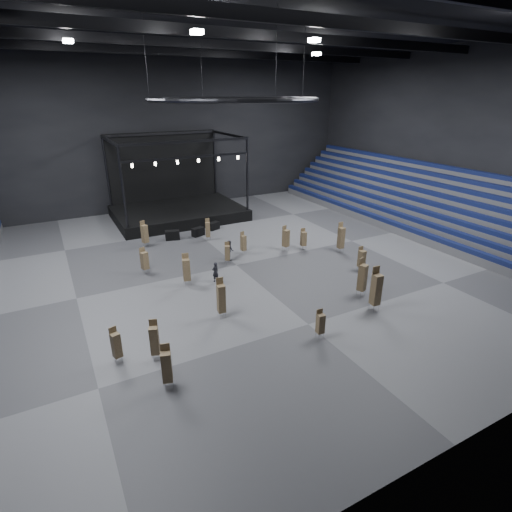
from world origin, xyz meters
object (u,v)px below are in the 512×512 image
chair_stack_6 (243,243)px  chair_stack_15 (303,238)px  stage (176,204)px  chair_stack_1 (154,340)px  chair_stack_11 (320,323)px  chair_stack_10 (144,260)px  chair_stack_0 (221,298)px  flight_case_right (214,226)px  chair_stack_13 (376,289)px  chair_stack_14 (362,277)px  chair_stack_7 (116,345)px  chair_stack_12 (167,366)px  chair_stack_16 (227,252)px  chair_stack_3 (186,269)px  chair_stack_8 (145,233)px  chair_stack_9 (341,237)px  chair_stack_5 (208,229)px  flight_case_left (172,235)px  flight_case_mid (198,232)px  chair_stack_4 (286,238)px  man_center (215,272)px  chair_stack_2 (362,258)px  crew_member (229,250)px

chair_stack_6 → chair_stack_15: bearing=-27.8°
stage → chair_stack_1: size_ratio=5.83×
chair_stack_11 → chair_stack_10: bearing=121.5°
stage → chair_stack_6: size_ratio=6.74×
chair_stack_0 → stage: bearing=84.6°
flight_case_right → chair_stack_13: (2.94, -20.70, 1.18)m
stage → chair_stack_14: (5.53, -25.29, 0.00)m
chair_stack_7 → chair_stack_15: (18.22, 9.17, -0.02)m
chair_stack_12 → stage: bearing=88.5°
chair_stack_15 → chair_stack_16: size_ratio=1.05×
stage → chair_stack_3: 18.53m
chair_stack_8 → chair_stack_14: size_ratio=0.87×
chair_stack_1 → chair_stack_14: (14.87, 0.44, 0.22)m
chair_stack_0 → chair_stack_15: chair_stack_0 is taller
flight_case_right → chair_stack_9: chair_stack_9 is taller
chair_stack_5 → chair_stack_3: bearing=-101.8°
flight_case_left → flight_case_mid: 2.63m
chair_stack_3 → chair_stack_13: size_ratio=0.81×
chair_stack_4 → chair_stack_8: size_ratio=0.95×
chair_stack_4 → chair_stack_16: (-5.93, -0.24, -0.23)m
chair_stack_3 → chair_stack_8: (-0.78, 9.66, -0.02)m
chair_stack_13 → chair_stack_15: size_ratio=1.54×
flight_case_right → chair_stack_0: bearing=-110.8°
chair_stack_0 → chair_stack_11: (4.19, -4.86, -0.41)m
chair_stack_5 → chair_stack_7: 19.38m
stage → chair_stack_3: stage is taller
chair_stack_0 → chair_stack_11: size_ratio=1.49×
chair_stack_5 → flight_case_right: bearing=76.7°
chair_stack_10 → chair_stack_16: 6.74m
chair_stack_10 → chair_stack_7: bearing=-129.0°
man_center → chair_stack_2: bearing=142.9°
flight_case_left → flight_case_mid: bearing=-2.9°
chair_stack_1 → chair_stack_16: chair_stack_1 is taller
chair_stack_4 → crew_member: (-5.40, 0.52, -0.39)m
chair_stack_0 → flight_case_right: bearing=74.5°
flight_case_mid → crew_member: 7.13m
flight_case_left → chair_stack_11: (2.60, -20.67, 0.53)m
chair_stack_6 → chair_stack_14: 11.71m
chair_stack_6 → flight_case_right: bearing=76.6°
chair_stack_12 → chair_stack_1: bearing=105.4°
flight_case_mid → chair_stack_12: (-9.18, -20.53, 0.83)m
flight_case_right → chair_stack_8: size_ratio=0.48×
chair_stack_7 → flight_case_right: bearing=38.5°
chair_stack_6 → chair_stack_12: 17.82m
chair_stack_13 → chair_stack_7: bearing=176.8°
flight_case_left → chair_stack_1: (-6.49, -18.17, 0.78)m
chair_stack_14 → flight_case_mid: bearing=87.1°
flight_case_right → chair_stack_9: bearing=-56.1°
flight_case_right → chair_stack_4: chair_stack_4 is taller
flight_case_mid → chair_stack_1: size_ratio=0.53×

